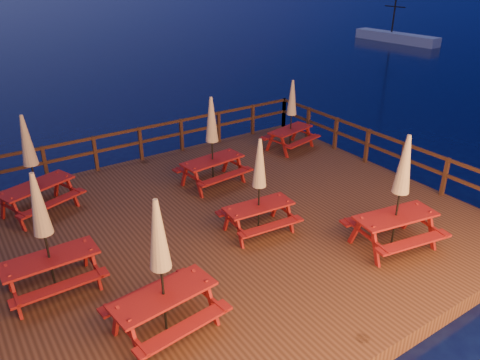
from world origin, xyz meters
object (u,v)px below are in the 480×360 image
(sailboat, at_px, (396,38))
(picnic_table_1, at_px, (291,114))
(picnic_table_0, at_px, (31,164))
(picnic_table_2, at_px, (161,266))

(sailboat, distance_m, picnic_table_1, 26.75)
(sailboat, relative_size, picnic_table_0, 4.13)
(picnic_table_0, xyz_separation_m, picnic_table_2, (0.83, -5.60, -0.00))
(picnic_table_1, bearing_deg, picnic_table_2, -155.28)
(sailboat, height_order, picnic_table_2, sailboat)
(picnic_table_0, relative_size, picnic_table_1, 1.10)
(picnic_table_1, xyz_separation_m, picnic_table_2, (-7.29, -5.43, 0.12))
(sailboat, bearing_deg, picnic_table_0, -160.05)
(picnic_table_0, distance_m, picnic_table_1, 8.12)
(picnic_table_0, bearing_deg, picnic_table_1, -21.26)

